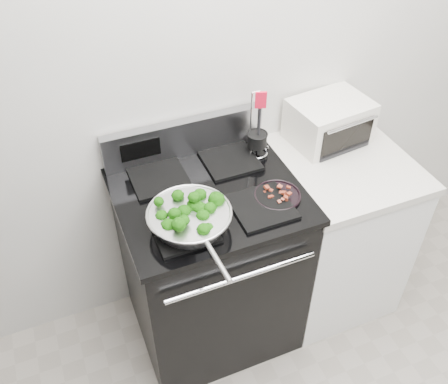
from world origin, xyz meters
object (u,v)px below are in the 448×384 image
gas_range (210,263)px  utensil_holder (257,143)px  skillet (190,218)px  toaster_oven (329,121)px  bacon_plate (278,194)px

gas_range → utensil_holder: utensil_holder is taller
skillet → toaster_oven: (0.84, 0.35, 0.02)m
toaster_oven → bacon_plate: bearing=-150.4°
utensil_holder → toaster_oven: bearing=20.8°
gas_range → toaster_oven: bearing=14.8°
gas_range → toaster_oven: 0.90m
skillet → utensil_holder: utensil_holder is taller
utensil_holder → toaster_oven: size_ratio=0.85×
skillet → bacon_plate: (0.40, 0.03, -0.04)m
gas_range → skillet: 0.56m
skillet → bacon_plate: bearing=2.0°
bacon_plate → utensil_holder: bearing=81.1°
utensil_holder → bacon_plate: bearing=-79.4°
skillet → gas_range: bearing=47.4°
gas_range → skillet: size_ratio=2.11×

